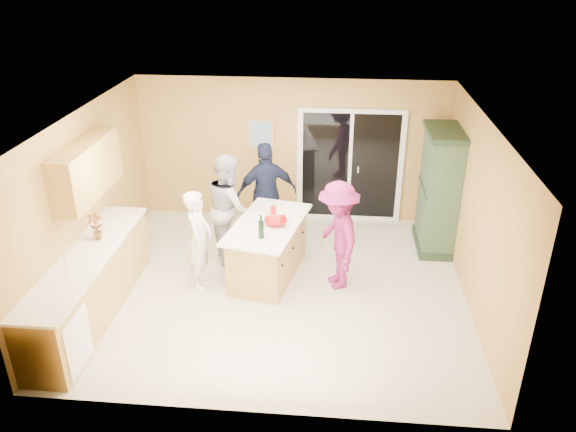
# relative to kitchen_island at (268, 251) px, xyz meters

# --- Properties ---
(floor) EXTENTS (5.50, 5.50, 0.00)m
(floor) POSITION_rel_kitchen_island_xyz_m (0.18, -0.36, -0.42)
(floor) COLOR beige
(floor) RESTS_ON ground
(ceiling) EXTENTS (5.50, 5.00, 0.10)m
(ceiling) POSITION_rel_kitchen_island_xyz_m (0.18, -0.36, 2.18)
(ceiling) COLOR white
(ceiling) RESTS_ON wall_back
(wall_back) EXTENTS (5.50, 0.10, 2.60)m
(wall_back) POSITION_rel_kitchen_island_xyz_m (0.18, 2.14, 0.88)
(wall_back) COLOR tan
(wall_back) RESTS_ON ground
(wall_front) EXTENTS (5.50, 0.10, 2.60)m
(wall_front) POSITION_rel_kitchen_island_xyz_m (0.18, -2.86, 0.88)
(wall_front) COLOR tan
(wall_front) RESTS_ON ground
(wall_left) EXTENTS (0.10, 5.00, 2.60)m
(wall_left) POSITION_rel_kitchen_island_xyz_m (-2.57, -0.36, 0.88)
(wall_left) COLOR tan
(wall_left) RESTS_ON ground
(wall_right) EXTENTS (0.10, 5.00, 2.60)m
(wall_right) POSITION_rel_kitchen_island_xyz_m (2.93, -0.36, 0.88)
(wall_right) COLOR tan
(wall_right) RESTS_ON ground
(left_cabinet_run) EXTENTS (0.65, 3.05, 1.24)m
(left_cabinet_run) POSITION_rel_kitchen_island_xyz_m (-2.27, -1.41, 0.04)
(left_cabinet_run) COLOR tan
(left_cabinet_run) RESTS_ON floor
(upper_cabinets) EXTENTS (0.35, 1.60, 0.75)m
(upper_cabinets) POSITION_rel_kitchen_island_xyz_m (-2.40, -0.56, 1.46)
(upper_cabinets) COLOR tan
(upper_cabinets) RESTS_ON wall_left
(sliding_door) EXTENTS (1.90, 0.07, 2.10)m
(sliding_door) POSITION_rel_kitchen_island_xyz_m (1.23, 2.11, 0.63)
(sliding_door) COLOR silver
(sliding_door) RESTS_ON floor
(framed_picture) EXTENTS (0.46, 0.04, 0.56)m
(framed_picture) POSITION_rel_kitchen_island_xyz_m (-0.37, 2.12, 1.18)
(framed_picture) COLOR tan
(framed_picture) RESTS_ON wall_back
(kitchen_island) EXTENTS (1.26, 1.86, 0.90)m
(kitchen_island) POSITION_rel_kitchen_island_xyz_m (0.00, 0.00, 0.00)
(kitchen_island) COLOR tan
(kitchen_island) RESTS_ON floor
(green_hutch) EXTENTS (0.59, 1.12, 2.05)m
(green_hutch) POSITION_rel_kitchen_island_xyz_m (2.67, 1.18, 0.58)
(green_hutch) COLOR #1E301E
(green_hutch) RESTS_ON floor
(woman_white) EXTENTS (0.38, 0.57, 1.53)m
(woman_white) POSITION_rel_kitchen_island_xyz_m (-0.96, -0.37, 0.34)
(woman_white) COLOR silver
(woman_white) RESTS_ON floor
(woman_grey) EXTENTS (0.95, 1.05, 1.77)m
(woman_grey) POSITION_rel_kitchen_island_xyz_m (-0.68, 0.52, 0.46)
(woman_grey) COLOR #ADADAF
(woman_grey) RESTS_ON floor
(woman_navy) EXTENTS (1.12, 0.77, 1.76)m
(woman_navy) POSITION_rel_kitchen_island_xyz_m (-0.16, 1.13, 0.46)
(woman_navy) COLOR #182036
(woman_navy) RESTS_ON floor
(woman_magenta) EXTENTS (0.92, 1.21, 1.65)m
(woman_magenta) POSITION_rel_kitchen_island_xyz_m (1.05, -0.18, 0.41)
(woman_magenta) COLOR #821C5E
(woman_magenta) RESTS_ON floor
(serving_bowl) EXTENTS (0.38, 0.38, 0.08)m
(serving_bowl) POSITION_rel_kitchen_island_xyz_m (0.12, -0.03, 0.52)
(serving_bowl) COLOR #AD1313
(serving_bowl) RESTS_ON kitchen_island
(tulip_vase) EXTENTS (0.23, 0.16, 0.41)m
(tulip_vase) POSITION_rel_kitchen_island_xyz_m (-2.27, -0.81, 0.72)
(tulip_vase) COLOR #A3101B
(tulip_vase) RESTS_ON left_cabinet_run
(tumbler_near) EXTENTS (0.10, 0.10, 0.12)m
(tumbler_near) POSITION_rel_kitchen_island_xyz_m (0.04, 0.34, 0.54)
(tumbler_near) COLOR #AD1313
(tumbler_near) RESTS_ON kitchen_island
(tumbler_far) EXTENTS (0.10, 0.10, 0.12)m
(tumbler_far) POSITION_rel_kitchen_island_xyz_m (0.23, 0.03, 0.54)
(tumbler_far) COLOR #AD1313
(tumbler_far) RESTS_ON kitchen_island
(wine_bottle) EXTENTS (0.08, 0.08, 0.35)m
(wine_bottle) POSITION_rel_kitchen_island_xyz_m (-0.03, -0.47, 0.61)
(wine_bottle) COLOR black
(wine_bottle) RESTS_ON kitchen_island
(white_plate) EXTENTS (0.29, 0.29, 0.02)m
(white_plate) POSITION_rel_kitchen_island_xyz_m (0.01, -0.29, 0.48)
(white_plate) COLOR white
(white_plate) RESTS_ON kitchen_island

